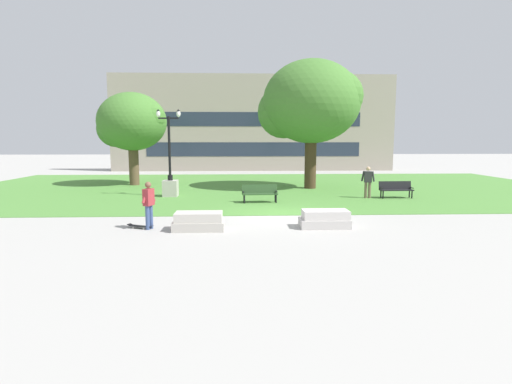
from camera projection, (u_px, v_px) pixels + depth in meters
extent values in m
plane|color=#A3A09B|center=(281.00, 216.00, 16.83)|extent=(140.00, 140.00, 0.00)
cube|color=#4C8438|center=(266.00, 187.00, 26.73)|extent=(40.00, 20.00, 0.02)
cube|color=#B2ADA3|center=(199.00, 226.00, 14.14)|extent=(1.80, 0.90, 0.32)
cube|color=#BBB6AB|center=(199.00, 217.00, 14.10)|extent=(1.66, 0.83, 0.32)
cube|color=#BCB7B2|center=(324.00, 223.00, 14.57)|extent=(1.80, 0.90, 0.32)
cube|color=beige|center=(326.00, 214.00, 14.53)|extent=(1.66, 0.83, 0.32)
cylinder|color=#384C7A|center=(148.00, 218.00, 14.18)|extent=(0.15, 0.15, 0.86)
cylinder|color=#384C7A|center=(151.00, 217.00, 14.36)|extent=(0.15, 0.15, 0.86)
cube|color=maroon|center=(148.00, 197.00, 14.17)|extent=(0.37, 0.46, 0.60)
cylinder|color=maroon|center=(145.00, 196.00, 14.05)|extent=(0.22, 0.36, 0.53)
cylinder|color=maroon|center=(152.00, 195.00, 14.28)|extent=(0.22, 0.36, 0.53)
sphere|color=brown|center=(148.00, 185.00, 14.12)|extent=(0.22, 0.22, 0.22)
cube|color=black|center=(140.00, 226.00, 14.41)|extent=(0.82, 0.49, 0.02)
cube|color=black|center=(130.00, 225.00, 14.56)|extent=(0.19, 0.23, 0.06)
cube|color=black|center=(151.00, 226.00, 14.25)|extent=(0.19, 0.23, 0.06)
cylinder|color=silver|center=(133.00, 228.00, 14.39)|extent=(0.06, 0.05, 0.06)
cylinder|color=silver|center=(137.00, 227.00, 14.60)|extent=(0.06, 0.05, 0.06)
cylinder|color=silver|center=(144.00, 229.00, 14.24)|extent=(0.06, 0.05, 0.06)
cylinder|color=silver|center=(147.00, 227.00, 14.44)|extent=(0.06, 0.05, 0.06)
cube|color=#284723|center=(260.00, 194.00, 20.10)|extent=(1.82, 0.55, 0.05)
cube|color=#284723|center=(259.00, 189.00, 20.32)|extent=(1.80, 0.23, 0.46)
cube|color=black|center=(243.00, 192.00, 20.01)|extent=(0.08, 0.40, 0.04)
cube|color=black|center=(276.00, 191.00, 20.17)|extent=(0.08, 0.40, 0.04)
cylinder|color=black|center=(244.00, 199.00, 19.90)|extent=(0.07, 0.07, 0.41)
cylinder|color=black|center=(276.00, 199.00, 20.06)|extent=(0.07, 0.07, 0.41)
cylinder|color=black|center=(244.00, 198.00, 20.21)|extent=(0.07, 0.07, 0.41)
cylinder|color=black|center=(275.00, 198.00, 20.37)|extent=(0.07, 0.07, 0.41)
cube|color=black|center=(397.00, 190.00, 21.67)|extent=(1.81, 0.47, 0.05)
cube|color=black|center=(395.00, 185.00, 21.89)|extent=(1.80, 0.16, 0.46)
cube|color=black|center=(381.00, 188.00, 21.61)|extent=(0.07, 0.40, 0.04)
cube|color=black|center=(412.00, 188.00, 21.71)|extent=(0.07, 0.40, 0.04)
cylinder|color=black|center=(383.00, 195.00, 21.50)|extent=(0.07, 0.07, 0.41)
cylinder|color=black|center=(412.00, 195.00, 21.59)|extent=(0.07, 0.07, 0.41)
cylinder|color=black|center=(381.00, 194.00, 21.81)|extent=(0.07, 0.07, 0.41)
cylinder|color=black|center=(409.00, 194.00, 21.91)|extent=(0.07, 0.07, 0.41)
cube|color=#ADA89E|center=(171.00, 188.00, 22.39)|extent=(0.80, 0.80, 0.90)
cylinder|color=black|center=(170.00, 178.00, 22.31)|extent=(0.28, 0.28, 0.30)
cylinder|color=black|center=(169.00, 149.00, 22.10)|extent=(0.14, 0.14, 3.53)
cube|color=black|center=(169.00, 118.00, 21.88)|extent=(1.10, 0.08, 0.08)
ellipsoid|color=white|center=(158.00, 114.00, 21.83)|extent=(0.22, 0.22, 0.36)
cone|color=black|center=(158.00, 110.00, 21.81)|extent=(0.20, 0.20, 0.13)
ellipsoid|color=white|center=(178.00, 114.00, 21.88)|extent=(0.22, 0.22, 0.36)
cone|color=black|center=(178.00, 110.00, 21.85)|extent=(0.20, 0.20, 0.13)
cylinder|color=brown|center=(134.00, 163.00, 27.86)|extent=(0.67, 0.67, 3.10)
ellipsoid|color=#42752D|center=(132.00, 122.00, 27.49)|extent=(4.69, 4.69, 3.99)
sphere|color=#42752D|center=(116.00, 129.00, 27.96)|extent=(2.58, 2.58, 2.58)
sphere|color=#42752D|center=(148.00, 118.00, 27.04)|extent=(2.35, 2.35, 2.35)
cylinder|color=#42301E|center=(310.00, 159.00, 25.89)|extent=(0.75, 0.75, 3.85)
ellipsoid|color=#42752D|center=(311.00, 102.00, 25.41)|extent=(6.20, 6.20, 5.27)
sphere|color=#42752D|center=(284.00, 112.00, 26.04)|extent=(3.41, 3.41, 3.41)
sphere|color=#42752D|center=(338.00, 96.00, 24.82)|extent=(3.10, 3.10, 3.10)
cylinder|color=brown|center=(366.00, 190.00, 21.73)|extent=(0.15, 0.15, 0.86)
cylinder|color=brown|center=(369.00, 190.00, 21.70)|extent=(0.15, 0.15, 0.86)
cube|color=#2D2D30|center=(368.00, 177.00, 21.62)|extent=(0.44, 0.31, 0.60)
cylinder|color=#2D2D30|center=(363.00, 176.00, 21.70)|extent=(0.21, 0.13, 0.56)
cylinder|color=#2D2D30|center=(373.00, 176.00, 21.53)|extent=(0.21, 0.13, 0.56)
sphere|color=tan|center=(368.00, 169.00, 21.57)|extent=(0.22, 0.22, 0.22)
cube|color=gray|center=(254.00, 123.00, 40.45)|extent=(28.70, 1.00, 9.66)
cube|color=#232D3D|center=(254.00, 149.00, 40.29)|extent=(21.53, 0.03, 1.40)
cube|color=#232D3D|center=(254.00, 119.00, 39.89)|extent=(21.53, 0.03, 1.40)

